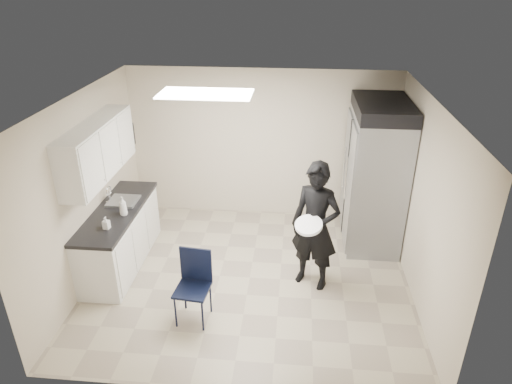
# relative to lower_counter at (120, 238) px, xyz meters

# --- Properties ---
(floor) EXTENTS (4.50, 4.50, 0.00)m
(floor) POSITION_rel_lower_counter_xyz_m (1.95, -0.20, -0.43)
(floor) COLOR tan
(floor) RESTS_ON ground
(ceiling) EXTENTS (4.50, 4.50, 0.00)m
(ceiling) POSITION_rel_lower_counter_xyz_m (1.95, -0.20, 2.17)
(ceiling) COLOR silver
(ceiling) RESTS_ON back_wall
(back_wall) EXTENTS (4.50, 0.00, 4.50)m
(back_wall) POSITION_rel_lower_counter_xyz_m (1.95, 1.80, 0.87)
(back_wall) COLOR #BBB09A
(back_wall) RESTS_ON floor
(left_wall) EXTENTS (0.00, 4.00, 4.00)m
(left_wall) POSITION_rel_lower_counter_xyz_m (-0.30, -0.20, 0.87)
(left_wall) COLOR #BBB09A
(left_wall) RESTS_ON floor
(right_wall) EXTENTS (0.00, 4.00, 4.00)m
(right_wall) POSITION_rel_lower_counter_xyz_m (4.20, -0.20, 0.87)
(right_wall) COLOR #BBB09A
(right_wall) RESTS_ON floor
(ceiling_panel) EXTENTS (1.20, 0.60, 0.02)m
(ceiling_panel) POSITION_rel_lower_counter_xyz_m (1.35, 0.20, 2.14)
(ceiling_panel) COLOR white
(ceiling_panel) RESTS_ON ceiling
(lower_counter) EXTENTS (0.60, 1.90, 0.86)m
(lower_counter) POSITION_rel_lower_counter_xyz_m (0.00, 0.00, 0.00)
(lower_counter) COLOR silver
(lower_counter) RESTS_ON floor
(countertop) EXTENTS (0.64, 1.95, 0.05)m
(countertop) POSITION_rel_lower_counter_xyz_m (0.00, 0.00, 0.46)
(countertop) COLOR black
(countertop) RESTS_ON lower_counter
(sink) EXTENTS (0.42, 0.40, 0.14)m
(sink) POSITION_rel_lower_counter_xyz_m (0.02, 0.25, 0.44)
(sink) COLOR gray
(sink) RESTS_ON countertop
(faucet) EXTENTS (0.02, 0.02, 0.24)m
(faucet) POSITION_rel_lower_counter_xyz_m (-0.18, 0.25, 0.59)
(faucet) COLOR silver
(faucet) RESTS_ON countertop
(upper_cabinets) EXTENTS (0.35, 1.80, 0.75)m
(upper_cabinets) POSITION_rel_lower_counter_xyz_m (-0.13, 0.00, 1.40)
(upper_cabinets) COLOR silver
(upper_cabinets) RESTS_ON left_wall
(towel_dispenser) EXTENTS (0.22, 0.30, 0.35)m
(towel_dispenser) POSITION_rel_lower_counter_xyz_m (-0.19, 1.15, 1.19)
(towel_dispenser) COLOR black
(towel_dispenser) RESTS_ON left_wall
(notice_sticker_left) EXTENTS (0.00, 0.12, 0.07)m
(notice_sticker_left) POSITION_rel_lower_counter_xyz_m (-0.29, -0.10, 0.79)
(notice_sticker_left) COLOR yellow
(notice_sticker_left) RESTS_ON left_wall
(notice_sticker_right) EXTENTS (0.00, 0.12, 0.07)m
(notice_sticker_right) POSITION_rel_lower_counter_xyz_m (-0.29, 0.10, 0.75)
(notice_sticker_right) COLOR yellow
(notice_sticker_right) RESTS_ON left_wall
(commercial_fridge) EXTENTS (0.80, 1.35, 2.10)m
(commercial_fridge) POSITION_rel_lower_counter_xyz_m (3.78, 1.07, 0.62)
(commercial_fridge) COLOR gray
(commercial_fridge) RESTS_ON floor
(fridge_compressor) EXTENTS (0.80, 1.35, 0.20)m
(fridge_compressor) POSITION_rel_lower_counter_xyz_m (3.78, 1.07, 1.77)
(fridge_compressor) COLOR black
(fridge_compressor) RESTS_ON commercial_fridge
(folding_chair) EXTENTS (0.45, 0.45, 0.92)m
(folding_chair) POSITION_rel_lower_counter_xyz_m (1.34, -1.12, 0.03)
(folding_chair) COLOR black
(folding_chair) RESTS_ON floor
(man_tuxedo) EXTENTS (0.79, 0.67, 1.83)m
(man_tuxedo) POSITION_rel_lower_counter_xyz_m (2.84, -0.22, 0.48)
(man_tuxedo) COLOR black
(man_tuxedo) RESTS_ON floor
(bucket_lid) EXTENTS (0.47, 0.47, 0.04)m
(bucket_lid) POSITION_rel_lower_counter_xyz_m (2.74, -0.45, 0.64)
(bucket_lid) COLOR white
(bucket_lid) RESTS_ON man_tuxedo
(soap_bottle_a) EXTENTS (0.15, 0.15, 0.28)m
(soap_bottle_a) POSITION_rel_lower_counter_xyz_m (0.17, -0.13, 0.62)
(soap_bottle_a) COLOR white
(soap_bottle_a) RESTS_ON countertop
(soap_bottle_b) EXTENTS (0.09, 0.09, 0.17)m
(soap_bottle_b) POSITION_rel_lower_counter_xyz_m (0.08, -0.52, 0.57)
(soap_bottle_b) COLOR #B4B4C0
(soap_bottle_b) RESTS_ON countertop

